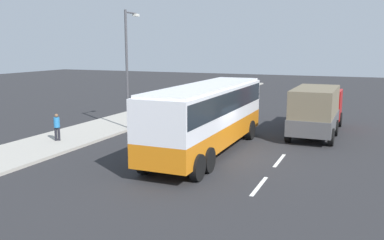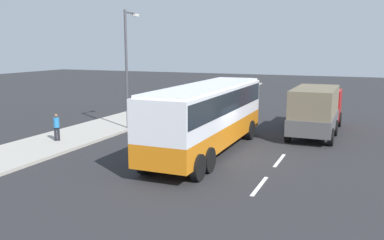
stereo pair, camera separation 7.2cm
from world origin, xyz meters
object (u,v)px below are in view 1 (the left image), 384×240
pedestrian_near_curb (57,125)px  cargo_truck (317,109)px  street_lamp (128,62)px  coach_bus (208,111)px

pedestrian_near_curb → cargo_truck: bearing=80.3°
pedestrian_near_curb → street_lamp: bearing=118.9°
street_lamp → coach_bus: bearing=-118.1°
pedestrian_near_curb → coach_bus: bearing=56.5°
cargo_truck → pedestrian_near_curb: size_ratio=5.16×
cargo_truck → pedestrian_near_curb: (-8.10, 12.92, -0.58)m
pedestrian_near_curb → street_lamp: size_ratio=0.20×
coach_bus → cargo_truck: (6.87, -4.49, -0.55)m
coach_bus → cargo_truck: coach_bus is taller
street_lamp → pedestrian_near_curb: bearing=160.7°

